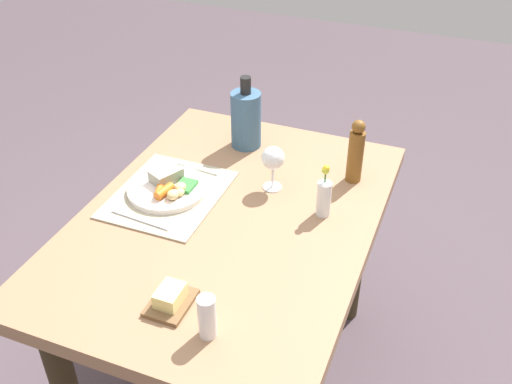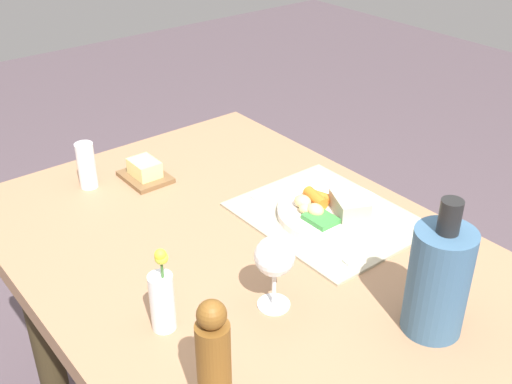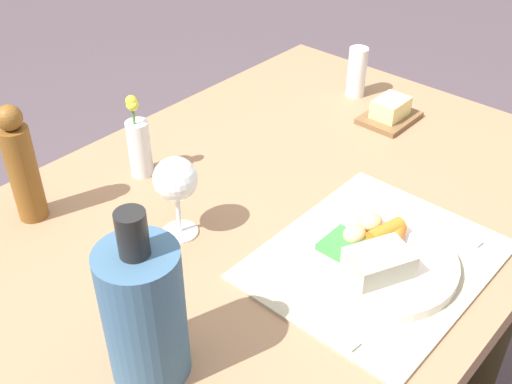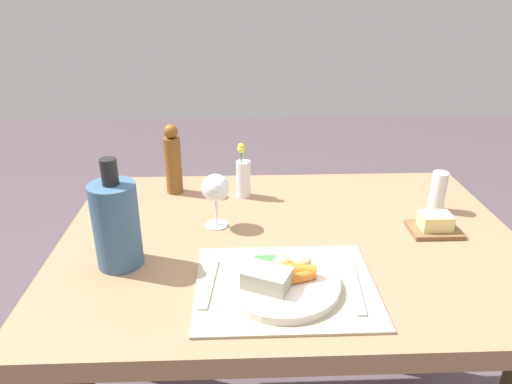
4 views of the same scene
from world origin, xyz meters
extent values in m
plane|color=#504249|center=(0.00, 0.00, 0.00)|extent=(8.00, 8.00, 0.00)
cube|color=#99704F|center=(0.00, 0.00, 0.75)|extent=(1.20, 0.86, 0.05)
cylinder|color=#352A18|center=(-0.48, -0.32, 0.36)|extent=(0.08, 0.08, 0.72)
cylinder|color=#352A18|center=(-0.48, 0.32, 0.36)|extent=(0.08, 0.08, 0.72)
cube|color=tan|center=(-0.03, -0.22, 0.78)|extent=(0.39, 0.32, 0.01)
cylinder|color=white|center=(-0.04, -0.23, 0.79)|extent=(0.25, 0.25, 0.02)
cube|color=#A19E88|center=(-0.08, -0.25, 0.82)|extent=(0.12, 0.10, 0.04)
cylinder|color=orange|center=(-0.01, -0.24, 0.81)|extent=(0.06, 0.04, 0.02)
cylinder|color=orange|center=(0.00, -0.21, 0.81)|extent=(0.07, 0.04, 0.03)
ellipsoid|color=#DAB07A|center=(-0.04, -0.18, 0.81)|extent=(0.04, 0.04, 0.03)
ellipsoid|color=#D3C278|center=(-0.02, -0.17, 0.81)|extent=(0.03, 0.03, 0.02)
ellipsoid|color=#D9BA79|center=(0.01, -0.18, 0.81)|extent=(0.04, 0.04, 0.03)
cube|color=#39873B|center=(-0.06, -0.17, 0.80)|extent=(0.07, 0.06, 0.01)
cube|color=silver|center=(-0.20, -0.21, 0.78)|extent=(0.04, 0.18, 0.00)
cube|color=silver|center=(0.12, -0.23, 0.78)|extent=(0.04, 0.20, 0.00)
cylinder|color=white|center=(-0.19, 0.07, 0.77)|extent=(0.06, 0.06, 0.00)
cylinder|color=white|center=(-0.19, 0.07, 0.81)|extent=(0.01, 0.01, 0.08)
sphere|color=white|center=(-0.19, 0.07, 0.89)|extent=(0.07, 0.07, 0.07)
cylinder|color=#395D7C|center=(-0.41, -0.11, 0.87)|extent=(0.11, 0.11, 0.20)
cylinder|color=black|center=(-0.41, -0.11, 1.01)|extent=(0.04, 0.04, 0.06)
cube|color=brown|center=(0.39, 0.01, 0.78)|extent=(0.13, 0.10, 0.01)
cube|color=#F0DD86|center=(0.39, 0.01, 0.81)|extent=(0.08, 0.06, 0.04)
cylinder|color=silver|center=(-0.12, 0.26, 0.83)|extent=(0.04, 0.04, 0.11)
cylinder|color=#3F7233|center=(-0.12, 0.26, 0.85)|extent=(0.00, 0.00, 0.15)
sphere|color=#D0DD3E|center=(-0.12, 0.26, 0.93)|extent=(0.02, 0.02, 0.02)
cylinder|color=#3F7233|center=(-0.12, 0.26, 0.85)|extent=(0.00, 0.00, 0.16)
sphere|color=yellow|center=(-0.12, 0.26, 0.93)|extent=(0.02, 0.02, 0.02)
cylinder|color=brown|center=(-0.33, 0.30, 0.86)|extent=(0.05, 0.05, 0.18)
sphere|color=brown|center=(-0.33, 0.30, 0.97)|extent=(0.04, 0.04, 0.04)
cylinder|color=white|center=(0.44, 0.14, 0.83)|extent=(0.04, 0.04, 0.12)
camera|label=1|loc=(1.29, 0.60, 1.86)|focal=41.43mm
camera|label=2|loc=(-0.89, 0.66, 1.55)|focal=43.95mm
camera|label=3|loc=(-0.73, -0.58, 1.46)|focal=43.70mm
camera|label=4|loc=(-0.13, -1.09, 1.39)|focal=33.50mm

